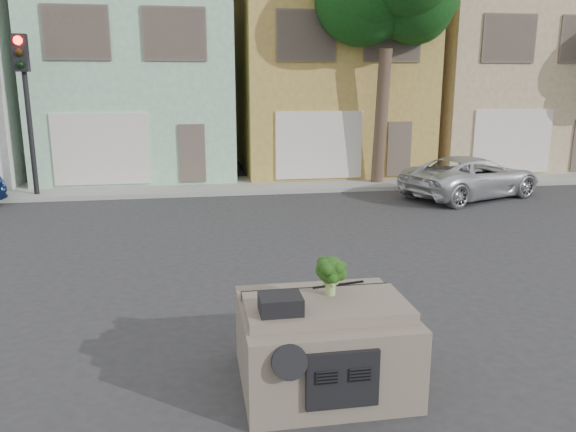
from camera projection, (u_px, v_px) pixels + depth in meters
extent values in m
plane|color=#303033|center=(284.00, 295.00, 9.87)|extent=(120.00, 120.00, 0.00)
cube|color=gray|center=(237.00, 185.00, 19.93)|extent=(40.00, 3.00, 0.15)
cube|color=#97C9A5|center=(140.00, 79.00, 22.34)|extent=(7.20, 8.20, 7.55)
cube|color=#AE9044|center=(323.00, 79.00, 23.55)|extent=(7.20, 8.20, 7.55)
cube|color=tan|center=(489.00, 79.00, 24.75)|extent=(7.20, 8.20, 7.55)
imported|color=silver|center=(470.00, 197.00, 18.23)|extent=(5.28, 3.82, 1.33)
cube|color=black|center=(28.00, 118.00, 17.35)|extent=(0.40, 0.40, 5.10)
cube|color=#113E12|center=(383.00, 64.00, 19.09)|extent=(4.40, 4.00, 8.50)
cube|color=#6D6354|center=(323.00, 341.00, 6.86)|extent=(2.00, 1.80, 1.12)
cube|color=black|center=(281.00, 304.00, 6.28)|extent=(0.48, 0.38, 0.20)
cube|color=black|center=(338.00, 285.00, 7.14)|extent=(0.69, 0.15, 0.02)
cube|color=#18370E|center=(331.00, 275.00, 6.78)|extent=(0.57, 0.57, 0.49)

